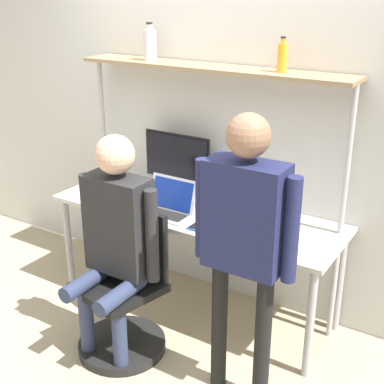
{
  "coord_description": "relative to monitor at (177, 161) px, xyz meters",
  "views": [
    {
      "loc": [
        1.77,
        -2.49,
        2.22
      ],
      "look_at": [
        0.27,
        -0.12,
        1.11
      ],
      "focal_mm": 50.0,
      "sensor_mm": 36.0,
      "label": 1
    }
  ],
  "objects": [
    {
      "name": "person_standing",
      "position": [
        0.96,
        -0.82,
        0.04
      ],
      "size": [
        0.58,
        0.22,
        1.64
      ],
      "color": "black",
      "rests_on": "ground_plane"
    },
    {
      "name": "desk",
      "position": [
        0.28,
        -0.2,
        -0.32
      ],
      "size": [
        2.04,
        0.67,
        0.76
      ],
      "color": "beige",
      "rests_on": "ground_plane"
    },
    {
      "name": "wall_back",
      "position": [
        0.28,
        0.16,
        0.34
      ],
      "size": [
        8.0,
        0.06,
        2.7
      ],
      "color": "silver",
      "rests_on": "ground_plane"
    },
    {
      "name": "bottle_amber",
      "position": [
        0.78,
        -0.02,
        0.79
      ],
      "size": [
        0.06,
        0.06,
        0.21
      ],
      "color": "gold",
      "rests_on": "shelf_unit"
    },
    {
      "name": "cell_phone",
      "position": [
        0.43,
        -0.41,
        -0.24
      ],
      "size": [
        0.07,
        0.15,
        0.01
      ],
      "color": "#264C8C",
      "rests_on": "desk"
    },
    {
      "name": "office_chair",
      "position": [
        0.16,
        -0.83,
        -0.72
      ],
      "size": [
        0.56,
        0.56,
        0.93
      ],
      "color": "black",
      "rests_on": "ground_plane"
    },
    {
      "name": "person_seated",
      "position": [
        0.15,
        -0.88,
        -0.16
      ],
      "size": [
        0.56,
        0.47,
        1.42
      ],
      "color": "#2D3856",
      "rests_on": "ground_plane"
    },
    {
      "name": "ground_plane",
      "position": [
        0.28,
        -0.55,
        -1.01
      ],
      "size": [
        12.0,
        12.0,
        0.0
      ],
      "primitive_type": "plane",
      "color": "tan"
    },
    {
      "name": "monitor",
      "position": [
        0.0,
        0.0,
        0.0
      ],
      "size": [
        0.54,
        0.21,
        0.45
      ],
      "color": "black",
      "rests_on": "desk"
    },
    {
      "name": "bottle_clear",
      "position": [
        -0.2,
        -0.02,
        0.81
      ],
      "size": [
        0.09,
        0.09,
        0.25
      ],
      "color": "silver",
      "rests_on": "shelf_unit"
    },
    {
      "name": "laptop",
      "position": [
        0.15,
        -0.32,
        -0.18
      ],
      "size": [
        0.35,
        0.24,
        0.23
      ],
      "color": "#BCBCC1",
      "rests_on": "desk"
    },
    {
      "name": "shelf_unit",
      "position": [
        0.28,
        -0.02,
        0.48
      ],
      "size": [
        1.94,
        0.28,
        1.71
      ],
      "color": "#997A56",
      "rests_on": "ground_plane"
    }
  ]
}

